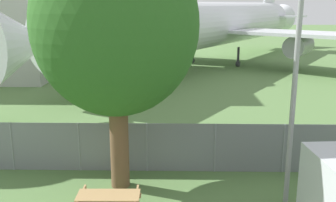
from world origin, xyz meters
name	(u,v)px	position (x,y,z in m)	size (l,w,h in m)	color
perimeter_fence	(215,148)	(0.00, 9.70, 0.94)	(56.07, 0.07, 1.89)	gray
airplane	(209,25)	(1.77, 35.65, 4.12)	(36.99, 44.58, 12.99)	silver
tree_behind_benches	(116,26)	(-3.38, 8.42, 5.49)	(5.30, 5.30, 8.43)	brown
light_mast	(296,61)	(2.08, 7.42, 4.53)	(0.44, 0.44, 7.35)	#99999E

